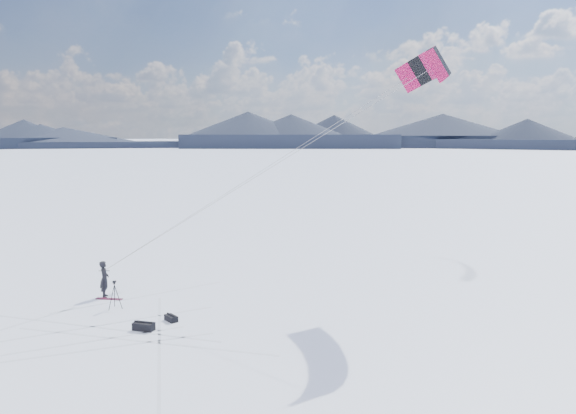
% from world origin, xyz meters
% --- Properties ---
extents(ground, '(1800.00, 1800.00, 0.00)m').
position_xyz_m(ground, '(0.00, 0.00, 0.00)').
color(ground, white).
extents(horizon_hills, '(704.84, 706.81, 9.11)m').
position_xyz_m(horizon_hills, '(-0.00, 0.00, 3.80)').
color(horizon_hills, black).
rests_on(horizon_hills, ground).
extents(snow_tracks, '(17.62, 14.39, 0.01)m').
position_xyz_m(snow_tracks, '(-0.41, -0.64, 0.00)').
color(snow_tracks, silver).
rests_on(snow_tracks, ground).
extents(snowkiter, '(0.66, 0.78, 1.80)m').
position_xyz_m(snowkiter, '(-2.31, 2.52, 0.00)').
color(snowkiter, black).
rests_on(snowkiter, ground).
extents(snowboard, '(1.34, 0.35, 0.04)m').
position_xyz_m(snowboard, '(-1.89, 2.20, 0.02)').
color(snowboard, maroon).
rests_on(snowboard, ground).
extents(tripod, '(0.58, 0.64, 1.32)m').
position_xyz_m(tripod, '(-0.83, 0.91, 0.85)').
color(tripod, black).
rests_on(tripod, ground).
extents(gear_bag_a, '(0.88, 0.45, 0.39)m').
position_xyz_m(gear_bag_a, '(1.80, -1.45, 0.17)').
color(gear_bag_a, black).
rests_on(gear_bag_a, ground).
extents(gear_bag_b, '(0.73, 0.66, 0.31)m').
position_xyz_m(gear_bag_b, '(2.41, -0.13, 0.13)').
color(gear_bag_b, black).
rests_on(gear_bag_b, ground).
extents(power_kite, '(16.51, 6.68, 10.72)m').
position_xyz_m(power_kite, '(12.90, 6.25, 11.09)').
color(power_kite, '#B30D47').
rests_on(power_kite, ground).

